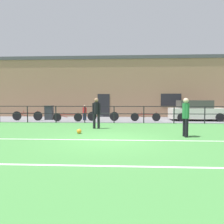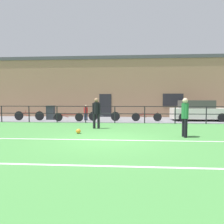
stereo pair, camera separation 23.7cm
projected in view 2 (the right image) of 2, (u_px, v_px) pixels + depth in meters
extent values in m
cube|color=#478C42|center=(105.00, 140.00, 8.35)|extent=(60.00, 44.00, 0.04)
cube|color=white|center=(105.00, 140.00, 8.26)|extent=(36.00, 0.11, 0.00)
cube|color=white|center=(90.00, 166.00, 5.03)|extent=(36.00, 0.11, 0.00)
cube|color=slate|center=(117.00, 119.00, 16.81)|extent=(48.00, 5.00, 0.02)
cylinder|color=black|center=(2.00, 114.00, 14.89)|extent=(0.07, 0.07, 1.15)
cylinder|color=black|center=(29.00, 114.00, 14.74)|extent=(0.07, 0.07, 1.15)
cylinder|color=black|center=(57.00, 114.00, 14.59)|extent=(0.07, 0.07, 1.15)
cylinder|color=black|center=(86.00, 114.00, 14.44)|extent=(0.07, 0.07, 1.15)
cylinder|color=black|center=(115.00, 115.00, 14.29)|extent=(0.07, 0.07, 1.15)
cylinder|color=black|center=(145.00, 115.00, 14.13)|extent=(0.07, 0.07, 1.15)
cylinder|color=black|center=(175.00, 115.00, 13.98)|extent=(0.07, 0.07, 1.15)
cylinder|color=black|center=(206.00, 115.00, 13.83)|extent=(0.07, 0.07, 1.15)
cube|color=black|center=(115.00, 106.00, 14.25)|extent=(36.00, 0.04, 0.04)
cube|color=black|center=(115.00, 114.00, 14.28)|extent=(36.00, 0.04, 0.04)
cube|color=#A37A5B|center=(119.00, 89.00, 20.34)|extent=(28.00, 2.40, 5.25)
cube|color=#232328|center=(105.00, 106.00, 19.31)|extent=(1.10, 0.04, 2.10)
cube|color=#232328|center=(173.00, 100.00, 18.82)|extent=(1.80, 0.04, 1.10)
cube|color=#4C4C51|center=(119.00, 60.00, 20.18)|extent=(28.00, 2.56, 0.30)
cylinder|color=black|center=(99.00, 121.00, 11.52)|extent=(0.14, 0.14, 0.79)
cylinder|color=black|center=(94.00, 121.00, 11.57)|extent=(0.14, 0.14, 0.79)
cylinder|color=black|center=(96.00, 108.00, 11.51)|extent=(0.29, 0.29, 0.65)
sphere|color=#A37556|center=(96.00, 100.00, 11.48)|extent=(0.22, 0.22, 0.22)
cylinder|color=black|center=(99.00, 109.00, 11.47)|extent=(0.10, 0.10, 0.58)
cylinder|color=black|center=(93.00, 108.00, 11.54)|extent=(0.10, 0.10, 0.58)
cylinder|color=black|center=(184.00, 127.00, 9.01)|extent=(0.14, 0.14, 0.78)
cylinder|color=black|center=(186.00, 128.00, 8.77)|extent=(0.14, 0.14, 0.78)
cylinder|color=#237038|center=(185.00, 111.00, 8.85)|extent=(0.29, 0.29, 0.64)
sphere|color=beige|center=(185.00, 101.00, 8.82)|extent=(0.22, 0.22, 0.22)
cylinder|color=#237038|center=(184.00, 111.00, 9.03)|extent=(0.10, 0.10, 0.58)
cylinder|color=#237038|center=(186.00, 112.00, 8.68)|extent=(0.10, 0.10, 0.58)
sphere|color=orange|center=(78.00, 131.00, 9.83)|extent=(0.22, 0.22, 0.22)
cylinder|color=#232D4C|center=(87.00, 117.00, 15.98)|extent=(0.10, 0.10, 0.55)
cylinder|color=#232D4C|center=(85.00, 117.00, 16.03)|extent=(0.10, 0.10, 0.55)
cylinder|color=red|center=(86.00, 110.00, 15.98)|extent=(0.20, 0.20, 0.45)
sphere|color=tan|center=(86.00, 106.00, 15.96)|extent=(0.16, 0.16, 0.16)
cylinder|color=red|center=(87.00, 110.00, 15.95)|extent=(0.07, 0.07, 0.41)
cylinder|color=red|center=(84.00, 110.00, 16.01)|extent=(0.07, 0.07, 0.41)
cube|color=silver|center=(198.00, 113.00, 15.80)|extent=(3.94, 1.69, 0.76)
cube|color=#43413E|center=(196.00, 104.00, 15.78)|extent=(2.36, 1.42, 0.58)
cylinder|color=black|center=(183.00, 117.00, 15.11)|extent=(0.60, 0.18, 0.60)
cylinder|color=black|center=(222.00, 118.00, 14.91)|extent=(0.60, 0.18, 0.60)
cylinder|color=black|center=(178.00, 116.00, 16.72)|extent=(0.60, 0.18, 0.60)
cylinder|color=black|center=(213.00, 116.00, 16.52)|extent=(0.60, 0.18, 0.60)
cylinder|color=black|center=(93.00, 116.00, 15.62)|extent=(0.67, 0.04, 0.67)
cylinder|color=black|center=(115.00, 116.00, 15.50)|extent=(0.67, 0.04, 0.67)
cube|color=#4C5156|center=(104.00, 113.00, 15.54)|extent=(1.28, 0.04, 0.04)
cube|color=#4C5156|center=(99.00, 115.00, 15.58)|extent=(0.80, 0.03, 0.24)
cylinder|color=#4C5156|center=(100.00, 112.00, 15.56)|extent=(0.03, 0.03, 0.20)
cylinder|color=#4C5156|center=(115.00, 112.00, 15.48)|extent=(0.03, 0.03, 0.28)
cylinder|color=black|center=(19.00, 116.00, 16.05)|extent=(0.69, 0.04, 0.69)
cylinder|color=black|center=(40.00, 116.00, 15.93)|extent=(0.69, 0.04, 0.69)
cube|color=maroon|center=(29.00, 113.00, 15.98)|extent=(1.26, 0.04, 0.04)
cube|color=maroon|center=(24.00, 114.00, 16.01)|extent=(0.79, 0.03, 0.25)
cylinder|color=maroon|center=(25.00, 111.00, 15.99)|extent=(0.03, 0.03, 0.20)
cylinder|color=maroon|center=(39.00, 112.00, 15.91)|extent=(0.03, 0.03, 0.28)
cylinder|color=black|center=(136.00, 117.00, 15.38)|extent=(0.60, 0.04, 0.60)
cylinder|color=black|center=(157.00, 117.00, 15.27)|extent=(0.60, 0.04, 0.60)
cube|color=maroon|center=(147.00, 114.00, 15.32)|extent=(1.21, 0.04, 0.04)
cube|color=maroon|center=(141.00, 116.00, 15.35)|extent=(0.76, 0.03, 0.22)
cylinder|color=maroon|center=(143.00, 113.00, 15.33)|extent=(0.03, 0.03, 0.20)
cylinder|color=maroon|center=(158.00, 113.00, 15.25)|extent=(0.03, 0.03, 0.28)
cylinder|color=black|center=(58.00, 117.00, 15.29)|extent=(0.60, 0.04, 0.60)
cylinder|color=black|center=(79.00, 117.00, 15.18)|extent=(0.60, 0.04, 0.60)
cube|color=maroon|center=(69.00, 114.00, 15.22)|extent=(1.18, 0.04, 0.04)
cube|color=maroon|center=(64.00, 116.00, 15.26)|extent=(0.74, 0.03, 0.22)
cylinder|color=maroon|center=(65.00, 113.00, 15.24)|extent=(0.03, 0.03, 0.20)
cylinder|color=maroon|center=(79.00, 114.00, 15.16)|extent=(0.03, 0.03, 0.28)
cube|color=#33383D|center=(51.00, 113.00, 16.60)|extent=(0.58, 0.48, 1.02)
cube|color=#282C30|center=(51.00, 106.00, 16.56)|extent=(0.61, 0.52, 0.08)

